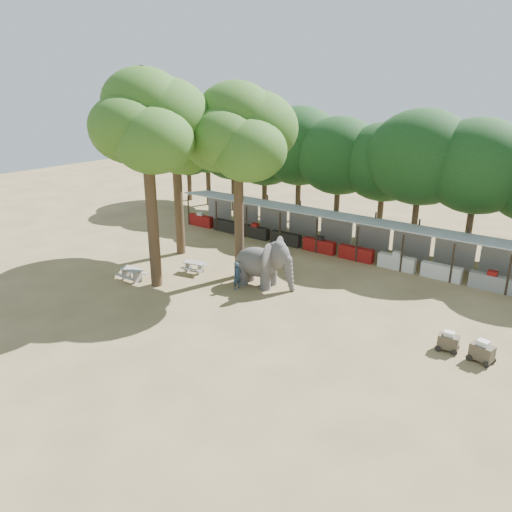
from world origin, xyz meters
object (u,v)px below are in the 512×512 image
Objects in this scene: handler at (237,276)px; cart_back at (482,351)px; yard_tree_left at (176,132)px; picnic_table_near at (132,273)px; cart_front at (448,341)px; yard_tree_center at (147,122)px; yard_tree_back at (238,133)px; picnic_table_far at (194,266)px; elephant at (264,262)px.

cart_back is (13.24, 0.02, -0.31)m from handler.
yard_tree_left is 6.86× the size of handler.
cart_front is (17.63, 2.93, -0.03)m from picnic_table_near.
yard_tree_center reaches higher than yard_tree_back.
picnic_table_far is 1.56× the size of cart_front.
handler is 1.41× the size of cart_back.
yard_tree_center reaches higher than picnic_table_far.
yard_tree_left is 8.84m from picnic_table_far.
picnic_table_near is 0.95× the size of picnic_table_far.
elephant is at bearing -32.30° from handler.
yard_tree_left is at bearing 73.02° from handler.
picnic_table_far is (-3.76, 0.42, -0.36)m from handler.
yard_tree_back is at bearing 18.30° from picnic_table_far.
yard_tree_left is 10.90× the size of cart_front.
elephant is 3.80× the size of cart_front.
yard_tree_left is at bearing 134.72° from picnic_table_far.
handler is 6.47m from picnic_table_near.
yard_tree_left is 7.00× the size of picnic_table_far.
yard_tree_center is 9.99m from elephant.
yard_tree_center is 5.04m from yard_tree_back.
cart_back reaches higher than picnic_table_near.
cart_front reaches higher than picnic_table_far.
cart_front is (19.07, -2.68, -7.75)m from yard_tree_left.
cart_front is at bearing 9.44° from picnic_table_near.
yard_tree_left is at bearing 104.44° from picnic_table_near.
cart_front is at bearing -85.21° from handler.
yard_tree_back is 7.07× the size of handler.
elephant reaches higher than picnic_table_near.
yard_tree_back is at bearing -9.46° from yard_tree_left.
yard_tree_back is 16.68m from cart_back.
picnic_table_near is at bearing -134.65° from yard_tree_back.
yard_tree_left reaches higher than cart_back.
elephant reaches higher than cart_back.
yard_tree_back is 15.47m from cart_front.
yard_tree_center is at bearing -112.02° from picnic_table_far.
yard_tree_back is 7.60× the size of picnic_table_near.
yard_tree_left reaches higher than picnic_table_near.
yard_tree_back is 7.46m from elephant.
picnic_table_near is (-5.82, -2.80, -0.31)m from handler.
handler is (4.27, 2.19, -8.41)m from yard_tree_center.
handler is 3.80m from picnic_table_far.
cart_back is at bearing -7.03° from yard_tree_back.
yard_tree_back is (3.00, 4.00, -0.67)m from yard_tree_center.
elephant is at bearing -173.39° from cart_back.
picnic_table_near is at bearing -158.63° from elephant.
yard_tree_back reaches higher than yard_tree_left.
yard_tree_left is at bearing 165.06° from cart_front.
elephant is at bearing 33.69° from yard_tree_center.
yard_tree_center is at bearing -178.73° from cart_front.
elephant is (5.22, 3.48, -7.77)m from yard_tree_center.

